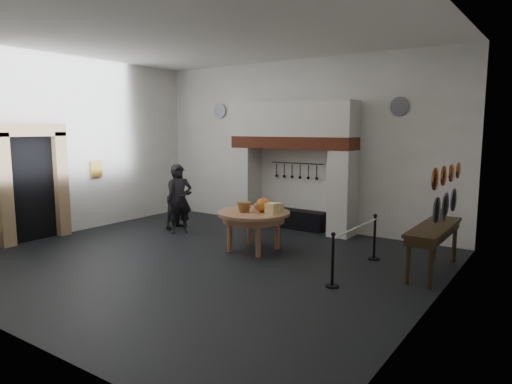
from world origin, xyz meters
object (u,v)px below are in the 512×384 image
Objects in this scene: visitor_near at (179,199)px; visitor_far at (179,197)px; iron_range at (293,219)px; side_table at (434,227)px; barrier_post_far at (374,238)px; barrier_post_near at (333,261)px; work_table at (254,213)px.

visitor_near reaches higher than visitor_far.
iron_range is 1.10× the size of visitor_far.
side_table is 2.44× the size of barrier_post_far.
barrier_post_near is (5.40, -1.88, -0.41)m from visitor_far.
iron_range is at bearing -52.13° from visitor_far.
iron_range is at bearing 100.14° from work_table.
visitor_far is 1.92× the size of barrier_post_far.
barrier_post_near is (-1.20, -1.81, -0.42)m from side_table.
barrier_post_far is (2.45, 0.84, -0.39)m from work_table.
iron_range is 4.67m from barrier_post_near.
visitor_near is at bearing -132.31° from visitor_far.
visitor_far is 1.92× the size of barrier_post_near.
side_table is at bearing -24.22° from iron_range.
visitor_near reaches higher than barrier_post_near.
side_table is 2.44× the size of barrier_post_near.
barrier_post_far is (0.00, 2.00, 0.00)m from barrier_post_near.
visitor_far reaches higher than side_table.
iron_range is 2.59m from work_table.
barrier_post_far is at bearing -50.86° from visitor_near.
barrier_post_near is at bearing -73.27° from visitor_near.
side_table reaches higher than work_table.
barrier_post_far is (5.40, 0.12, -0.41)m from visitor_far.
iron_range is 1.08× the size of visitor_near.
visitor_far is 6.61m from side_table.
iron_range is at bearing -10.95° from visitor_near.
work_table is 2.74m from barrier_post_near.
visitor_far reaches higher than iron_range.
barrier_post_near is (2.45, -1.16, -0.39)m from work_table.
work_table is (0.44, -2.49, 0.59)m from iron_range.
barrier_post_near is at bearing -106.53° from visitor_far.
visitor_near is 1.02× the size of visitor_far.
side_table and barrier_post_far have the same top height.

